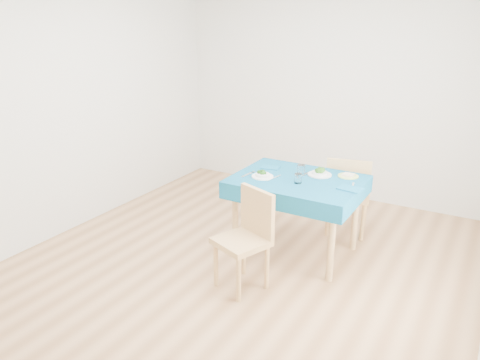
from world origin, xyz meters
The scene contains 16 objects.
room_shell centered at (0.00, 0.00, 1.35)m, with size 4.02×4.52×2.73m.
table centered at (0.31, 0.53, 0.38)m, with size 1.16×0.88×0.76m, color navy.
chair_near centered at (0.17, -0.28, 0.48)m, with size 0.38×0.42×0.96m, color tan.
chair_far centered at (0.59, 1.24, 0.54)m, with size 0.44×0.48×1.09m, color tan.
bowl_near centered at (0.01, 0.40, 0.79)m, with size 0.20×0.20×0.06m, color white, non-canonical shape.
bowl_far centered at (0.45, 0.72, 0.79)m, with size 0.23×0.23×0.07m, color white, non-canonical shape.
fork_near centered at (-0.14, 0.39, 0.76)m, with size 0.03×0.19×0.00m, color silver.
knife_near centered at (0.12, 0.43, 0.76)m, with size 0.02×0.22×0.00m, color silver.
fork_far centered at (0.32, 0.64, 0.76)m, with size 0.02×0.17×0.00m, color silver.
knife_far centered at (0.82, 0.57, 0.76)m, with size 0.02×0.23×0.00m, color silver.
napkin_near centered at (-0.05, 0.68, 0.76)m, with size 0.18×0.12×0.01m, color #0D5175.
napkin_far centered at (0.82, 0.49, 0.76)m, with size 0.20×0.14×0.01m, color #0D5175.
tumbler_center centered at (0.29, 0.64, 0.81)m, with size 0.08×0.08×0.10m, color white.
tumbler_side centered at (0.36, 0.42, 0.80)m, with size 0.07×0.07×0.09m, color white.
side_plate centered at (0.70, 0.82, 0.76)m, with size 0.19×0.19×0.01m, color #B6CD64.
bread_slice centered at (0.70, 0.82, 0.78)m, with size 0.10×0.10×0.01m, color beige.
Camera 1 is at (1.90, -3.28, 2.19)m, focal length 35.00 mm.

